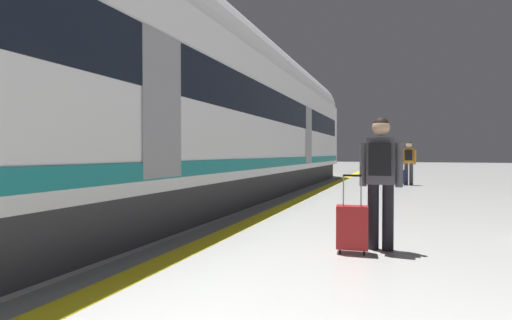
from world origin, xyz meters
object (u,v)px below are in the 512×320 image
high_speed_train (209,104)px  passenger_near (381,171)px  passenger_mid (409,159)px  suitcase_mid (400,177)px  suitcase_near (352,227)px

high_speed_train → passenger_near: 5.75m
passenger_mid → suitcase_mid: (-0.32, -0.10, -0.69)m
suitcase_mid → suitcase_near: bearing=-92.9°
suitcase_near → suitcase_mid: same height
passenger_near → suitcase_mid: 10.86m
high_speed_train → suitcase_near: (3.99, -3.78, -2.17)m
passenger_near → suitcase_near: passenger_near is taller
high_speed_train → passenger_mid: bearing=56.7°
suitcase_near → passenger_mid: (0.88, 11.22, 0.69)m
high_speed_train → suitcase_near: high_speed_train is taller
passenger_near → passenger_mid: 10.95m
suitcase_near → passenger_mid: 11.28m
high_speed_train → passenger_near: bearing=-39.0°
high_speed_train → suitcase_near: bearing=-43.4°
passenger_mid → suitcase_mid: bearing=-163.3°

